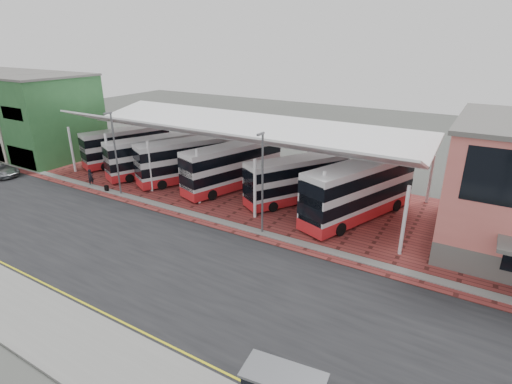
# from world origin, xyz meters

# --- Properties ---
(ground) EXTENTS (140.00, 140.00, 0.00)m
(ground) POSITION_xyz_m (0.00, 0.00, 0.00)
(ground) COLOR #40423E
(road) EXTENTS (120.00, 14.00, 0.02)m
(road) POSITION_xyz_m (0.00, -1.00, 0.01)
(road) COLOR black
(road) RESTS_ON ground
(forecourt) EXTENTS (72.00, 16.00, 0.06)m
(forecourt) POSITION_xyz_m (2.00, 13.00, 0.03)
(forecourt) COLOR maroon
(forecourt) RESTS_ON ground
(sidewalk) EXTENTS (120.00, 4.00, 0.14)m
(sidewalk) POSITION_xyz_m (0.00, -9.00, 0.07)
(sidewalk) COLOR slate
(sidewalk) RESTS_ON ground
(north_kerb) EXTENTS (120.00, 0.80, 0.14)m
(north_kerb) POSITION_xyz_m (0.00, 6.20, 0.07)
(north_kerb) COLOR slate
(north_kerb) RESTS_ON ground
(yellow_line_near) EXTENTS (120.00, 0.12, 0.01)m
(yellow_line_near) POSITION_xyz_m (0.00, -7.00, 0.03)
(yellow_line_near) COLOR gold
(yellow_line_near) RESTS_ON road
(yellow_line_far) EXTENTS (120.00, 0.12, 0.01)m
(yellow_line_far) POSITION_xyz_m (0.00, -6.70, 0.03)
(yellow_line_far) COLOR gold
(yellow_line_far) RESTS_ON road
(canopy) EXTENTS (37.00, 11.63, 7.07)m
(canopy) POSITION_xyz_m (-6.00, 13.94, 5.80)
(canopy) COLOR white
(canopy) RESTS_ON ground
(shop_green) EXTENTS (6.40, 10.20, 10.22)m
(shop_green) POSITION_xyz_m (-30.00, 10.97, 5.12)
(shop_green) COLOR #2F6634
(shop_green) RESTS_ON ground
(shop_cream) EXTENTS (6.40, 10.20, 10.22)m
(shop_cream) POSITION_xyz_m (-36.50, 10.97, 5.12)
(shop_cream) COLOR #BDB6A1
(shop_cream) RESTS_ON ground
(lamp_west) EXTENTS (0.16, 0.90, 8.07)m
(lamp_west) POSITION_xyz_m (-14.00, 6.27, 4.36)
(lamp_west) COLOR #5C5E63
(lamp_west) RESTS_ON ground
(lamp_east) EXTENTS (0.16, 0.90, 8.07)m
(lamp_east) POSITION_xyz_m (2.00, 6.27, 4.36)
(lamp_east) COLOR #5C5E63
(lamp_east) RESTS_ON ground
(bus_0) EXTENTS (5.79, 10.37, 4.20)m
(bus_0) POSITION_xyz_m (-21.31, 13.93, 2.15)
(bus_0) COLOR silver
(bus_0) RESTS_ON forecourt
(bus_1) EXTENTS (6.17, 10.23, 4.18)m
(bus_1) POSITION_xyz_m (-15.61, 12.52, 2.14)
(bus_1) COLOR silver
(bus_1) RESTS_ON forecourt
(bus_2) EXTENTS (7.04, 10.66, 4.41)m
(bus_2) POSITION_xyz_m (-11.01, 12.93, 2.25)
(bus_2) COLOR silver
(bus_2) RESTS_ON forecourt
(bus_3) EXTENTS (5.69, 11.16, 4.50)m
(bus_3) POSITION_xyz_m (-5.58, 13.39, 2.29)
(bus_3) COLOR silver
(bus_3) RESTS_ON forecourt
(bus_4) EXTENTS (7.16, 9.84, 4.15)m
(bus_4) POSITION_xyz_m (1.44, 13.59, 2.12)
(bus_4) COLOR silver
(bus_4) RESTS_ON forecourt
(bus_5) EXTENTS (6.61, 11.93, 4.83)m
(bus_5) POSITION_xyz_m (7.45, 12.94, 2.46)
(bus_5) COLOR silver
(bus_5) RESTS_ON forecourt
(silver_car) EXTENTS (5.03, 2.43, 1.38)m
(silver_car) POSITION_xyz_m (-29.91, 3.40, 0.71)
(silver_car) COLOR #95989D
(silver_car) RESTS_ON road
(pedestrian) EXTENTS (0.51, 0.68, 1.71)m
(pedestrian) POSITION_xyz_m (-18.57, 6.49, 0.92)
(pedestrian) COLOR black
(pedestrian) RESTS_ON forecourt
(suitcase) EXTENTS (0.37, 0.26, 0.63)m
(suitcase) POSITION_xyz_m (-15.77, 6.08, 0.38)
(suitcase) COLOR black
(suitcase) RESTS_ON forecourt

